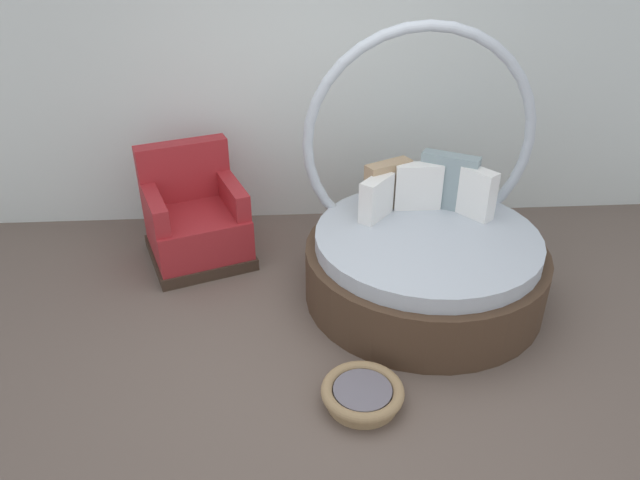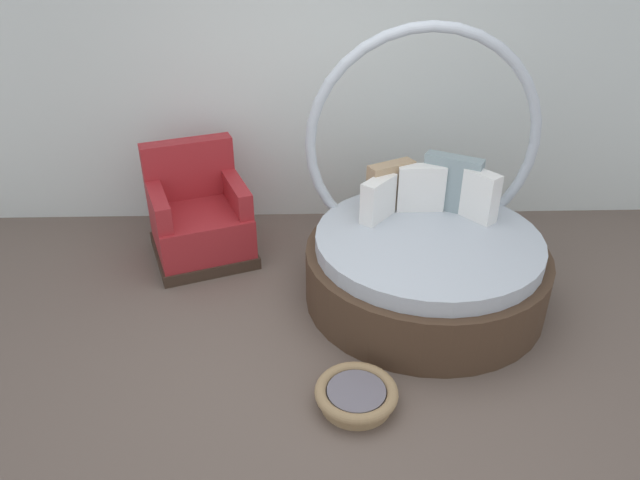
# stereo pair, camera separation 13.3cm
# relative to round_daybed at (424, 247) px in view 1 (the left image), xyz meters

# --- Properties ---
(ground_plane) EXTENTS (8.00, 8.00, 0.02)m
(ground_plane) POSITION_rel_round_daybed_xyz_m (-0.75, -0.80, -0.40)
(ground_plane) COLOR #66564C
(back_wall) EXTENTS (8.00, 0.12, 3.19)m
(back_wall) POSITION_rel_round_daybed_xyz_m (-0.75, 1.40, 1.20)
(back_wall) COLOR silver
(back_wall) RESTS_ON ground_plane
(round_daybed) EXTENTS (1.80, 1.80, 1.96)m
(round_daybed) POSITION_rel_round_daybed_xyz_m (0.00, 0.00, 0.00)
(round_daybed) COLOR #473323
(round_daybed) RESTS_ON ground_plane
(red_armchair) EXTENTS (1.02, 1.02, 0.94)m
(red_armchair) POSITION_rel_round_daybed_xyz_m (-1.80, 0.65, -0.06)
(red_armchair) COLOR #38281E
(red_armchair) RESTS_ON ground_plane
(pet_basket) EXTENTS (0.51, 0.51, 0.13)m
(pet_basket) POSITION_rel_round_daybed_xyz_m (-0.61, -1.17, -0.32)
(pet_basket) COLOR #9E7F56
(pet_basket) RESTS_ON ground_plane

